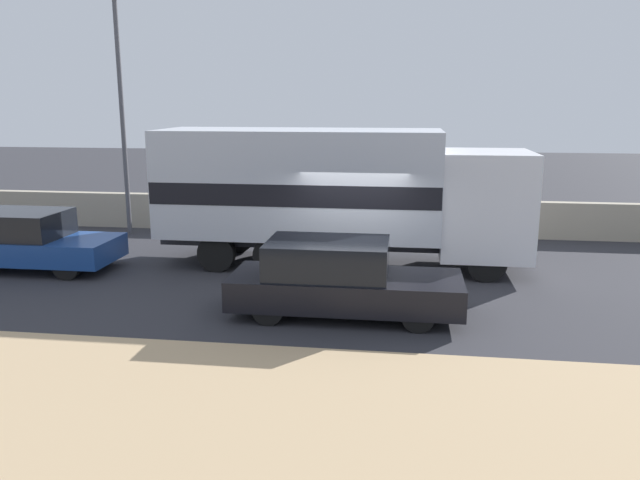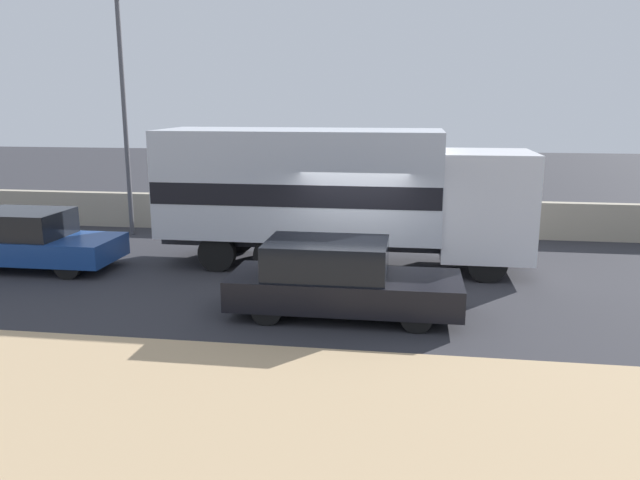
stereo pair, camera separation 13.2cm
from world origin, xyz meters
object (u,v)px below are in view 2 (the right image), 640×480
object	(u,v)px
box_truck	(334,190)
car_sedan_second	(32,240)
car_hatchback	(339,279)
street_lamp	(123,98)

from	to	relation	value
box_truck	car_sedan_second	world-z (taller)	box_truck
car_hatchback	car_sedan_second	distance (m)	8.27
street_lamp	box_truck	xyz separation A→B (m)	(6.72, -2.78, -2.25)
car_sedan_second	car_hatchback	bearing A→B (deg)	-16.41
car_hatchback	car_sedan_second	size ratio (longest dim) A/B	1.10
box_truck	car_hatchback	bearing A→B (deg)	-81.30
car_hatchback	car_sedan_second	bearing A→B (deg)	163.59
street_lamp	car_hatchback	xyz separation A→B (m)	(7.30, -6.55, -3.45)
box_truck	car_hatchback	size ratio (longest dim) A/B	2.04
box_truck	car_sedan_second	size ratio (longest dim) A/B	2.24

